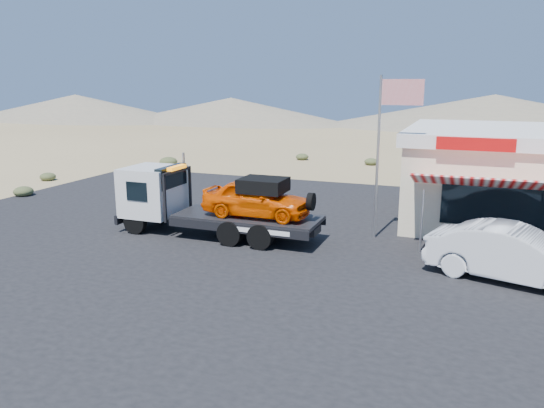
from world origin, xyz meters
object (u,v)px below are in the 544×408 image
object	(u,v)px
flagpole	(385,139)
white_sedan	(514,254)
tow_truck	(213,200)
jerky_store	(537,176)

from	to	relation	value
flagpole	white_sedan	bearing A→B (deg)	-34.16
white_sedan	flagpole	bearing A→B (deg)	70.76
tow_truck	white_sedan	distance (m)	10.55
white_sedan	flagpole	size ratio (longest dim) A/B	0.83
tow_truck	flagpole	distance (m)	6.78
tow_truck	flagpole	bearing A→B (deg)	17.07
tow_truck	jerky_store	distance (m)	13.27
white_sedan	tow_truck	bearing A→B (deg)	98.84
jerky_store	tow_truck	bearing A→B (deg)	-151.43
tow_truck	flagpole	size ratio (longest dim) A/B	1.30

